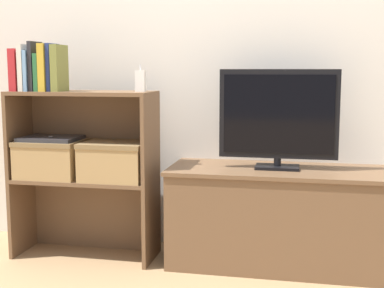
# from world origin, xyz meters

# --- Properties ---
(ground_plane) EXTENTS (16.00, 16.00, 0.00)m
(ground_plane) POSITION_xyz_m (0.00, 0.00, 0.00)
(ground_plane) COLOR #A37F56
(wall_back) EXTENTS (10.00, 0.05, 2.40)m
(wall_back) POSITION_xyz_m (0.00, 0.47, 1.20)
(wall_back) COLOR silver
(wall_back) RESTS_ON ground_plane
(tv_stand) EXTENTS (1.10, 0.46, 0.51)m
(tv_stand) POSITION_xyz_m (0.43, 0.22, 0.25)
(tv_stand) COLOR brown
(tv_stand) RESTS_ON ground_plane
(tv) EXTENTS (0.59, 0.14, 0.50)m
(tv) POSITION_xyz_m (0.43, 0.22, 0.77)
(tv) COLOR black
(tv) RESTS_ON tv_stand
(bookshelf_lower_tier) EXTENTS (0.76, 0.30, 0.43)m
(bookshelf_lower_tier) POSITION_xyz_m (-0.59, 0.20, 0.27)
(bookshelf_lower_tier) COLOR brown
(bookshelf_lower_tier) RESTS_ON ground_plane
(bookshelf_upper_tier) EXTENTS (0.76, 0.30, 0.46)m
(bookshelf_upper_tier) POSITION_xyz_m (-0.59, 0.21, 0.72)
(bookshelf_upper_tier) COLOR brown
(bookshelf_upper_tier) RESTS_ON bookshelf_lower_tier
(book_crimson) EXTENTS (0.04, 0.15, 0.22)m
(book_crimson) POSITION_xyz_m (-0.92, 0.10, 1.00)
(book_crimson) COLOR #B22328
(book_crimson) RESTS_ON bookshelf_upper_tier
(book_ivory) EXTENTS (0.03, 0.14, 0.24)m
(book_ivory) POSITION_xyz_m (-0.88, 0.10, 1.02)
(book_ivory) COLOR silver
(book_ivory) RESTS_ON bookshelf_upper_tier
(book_skyblue) EXTENTS (0.02, 0.15, 0.21)m
(book_skyblue) POSITION_xyz_m (-0.85, 0.10, 1.00)
(book_skyblue) COLOR #709ECC
(book_skyblue) RESTS_ON bookshelf_upper_tier
(book_charcoal) EXTENTS (0.02, 0.13, 0.26)m
(book_charcoal) POSITION_xyz_m (-0.82, 0.10, 1.02)
(book_charcoal) COLOR #232328
(book_charcoal) RESTS_ON bookshelf_upper_tier
(book_forest) EXTENTS (0.02, 0.14, 0.19)m
(book_forest) POSITION_xyz_m (-0.79, 0.10, 0.99)
(book_forest) COLOR #286638
(book_forest) RESTS_ON bookshelf_upper_tier
(book_mustard) EXTENTS (0.04, 0.15, 0.24)m
(book_mustard) POSITION_xyz_m (-0.76, 0.10, 1.02)
(book_mustard) COLOR gold
(book_mustard) RESTS_ON bookshelf_upper_tier
(book_navy) EXTENTS (0.02, 0.13, 0.25)m
(book_navy) POSITION_xyz_m (-0.73, 0.10, 1.02)
(book_navy) COLOR navy
(book_navy) RESTS_ON bookshelf_upper_tier
(book_olive) EXTENTS (0.04, 0.14, 0.24)m
(book_olive) POSITION_xyz_m (-0.69, 0.10, 1.01)
(book_olive) COLOR olive
(book_olive) RESTS_ON bookshelf_upper_tier
(baby_monitor) EXTENTS (0.05, 0.03, 0.14)m
(baby_monitor) POSITION_xyz_m (-0.27, 0.15, 0.95)
(baby_monitor) COLOR white
(baby_monitor) RESTS_ON bookshelf_upper_tier
(storage_basket_left) EXTENTS (0.34, 0.27, 0.20)m
(storage_basket_left) POSITION_xyz_m (-0.77, 0.13, 0.54)
(storage_basket_left) COLOR tan
(storage_basket_left) RESTS_ON bookshelf_lower_tier
(storage_basket_right) EXTENTS (0.34, 0.27, 0.20)m
(storage_basket_right) POSITION_xyz_m (-0.41, 0.13, 0.54)
(storage_basket_right) COLOR tan
(storage_basket_right) RESTS_ON bookshelf_lower_tier
(laptop) EXTENTS (0.30, 0.23, 0.02)m
(laptop) POSITION_xyz_m (-0.77, 0.13, 0.64)
(laptop) COLOR #2D2D33
(laptop) RESTS_ON storage_basket_left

